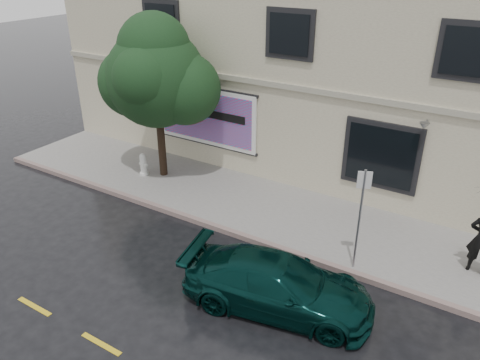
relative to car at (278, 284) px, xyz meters
The scene contains 10 objects.
ground 2.74m from the car, 169.19° to the left, with size 90.00×90.00×0.00m, color black.
sidewalk 4.61m from the car, 124.93° to the left, with size 20.00×3.50×0.15m, color gray.
curb 3.34m from the car, 142.64° to the left, with size 20.00×0.18×0.16m, color slate.
road_marking 4.03m from the car, 131.13° to the right, with size 19.00×0.12×0.01m, color gold.
building 10.26m from the car, 105.41° to the left, with size 20.00×8.12×7.00m.
billboard 8.08m from the car, 137.04° to the left, with size 4.30×0.16×2.20m.
car is the anchor object (origin of this frame).
street_tree 8.29m from the car, 149.69° to the left, with size 3.30×3.30×5.17m.
fire_hydrant 8.06m from the car, 154.25° to the left, with size 0.34×0.32×0.82m.
sign_pole 2.70m from the car, 64.21° to the left, with size 0.32×0.16×2.76m.
Camera 1 is at (6.34, -8.17, 7.54)m, focal length 35.00 mm.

